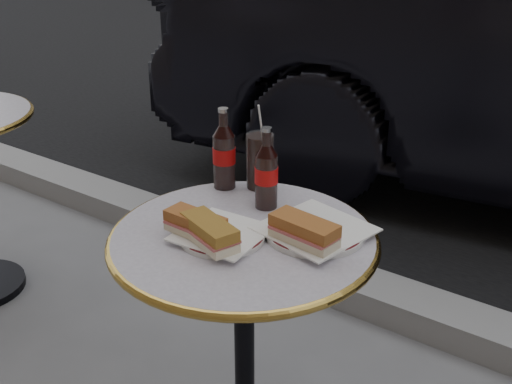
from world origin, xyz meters
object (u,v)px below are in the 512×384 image
Objects in this scene: plate_right at (315,232)px; cola_bottle_left at (224,148)px; plate_left at (222,236)px; cola_glass at (260,161)px; bistro_table at (245,362)px; cola_bottle_right at (266,168)px.

cola_bottle_left is at bearing 164.58° from plate_right.
plate_left is 0.30m from cola_glass.
plate_right is 0.36m from cola_bottle_left.
bistro_table is at bearing -144.76° from plate_right.
bistro_table is 0.49m from cola_bottle_right.
plate_left is 1.32× the size of cola_glass.
bistro_table is 0.41m from plate_right.
cola_glass reaches higher than plate_left.
plate_right is 0.30m from cola_glass.
plate_right is 0.21m from cola_bottle_right.
cola_bottle_right is (-0.04, 0.15, 0.47)m from bistro_table.
cola_bottle_left reaches higher than cola_bottle_right.
plate_left is 0.21m from plate_right.
plate_left is 0.21m from cola_bottle_right.
bistro_table is 4.93× the size of cola_glass.
cola_glass is (-0.08, 0.09, -0.03)m from cola_bottle_right.
cola_bottle_right is 1.40× the size of cola_glass.
cola_bottle_right is at bearing 104.73° from bistro_table.
cola_bottle_right reaches higher than plate_left.
cola_bottle_right is 0.12m from cola_glass.
cola_bottle_left is at bearing -145.61° from cola_glass.
cola_glass is at bearing 132.48° from cola_bottle_right.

